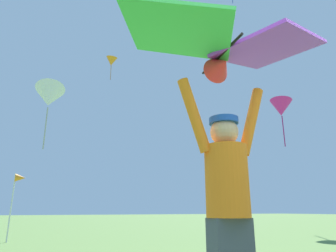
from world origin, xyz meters
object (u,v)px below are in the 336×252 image
object	(u,v)px
distant_kite_orange_far_center	(111,61)
distant_kite_magenta_high_left	(281,108)
held_stunt_kite	(224,47)
marker_flag	(19,182)
distant_kite_white_overhead_distant	(49,97)
kite_flyer_person	(228,202)

from	to	relation	value
distant_kite_orange_far_center	distant_kite_magenta_high_left	bearing A→B (deg)	-72.74
distant_kite_magenta_high_left	distant_kite_orange_far_center	world-z (taller)	distant_kite_orange_far_center
held_stunt_kite	distant_kite_orange_far_center	world-z (taller)	distant_kite_orange_far_center
marker_flag	distant_kite_white_overhead_distant	bearing A→B (deg)	77.20
kite_flyer_person	marker_flag	world-z (taller)	marker_flag
kite_flyer_person	held_stunt_kite	xyz separation A→B (m)	(-0.01, -0.08, 1.30)
kite_flyer_person	held_stunt_kite	size ratio (longest dim) A/B	0.99
held_stunt_kite	marker_flag	world-z (taller)	held_stunt_kite
held_stunt_kite	distant_kite_magenta_high_left	size ratio (longest dim) A/B	0.74
distant_kite_magenta_high_left	kite_flyer_person	bearing A→B (deg)	-138.53
distant_kite_magenta_high_left	distant_kite_white_overhead_distant	distance (m)	11.59
held_stunt_kite	distant_kite_white_overhead_distant	bearing A→B (deg)	95.54
distant_kite_white_overhead_distant	marker_flag	xyz separation A→B (m)	(-0.63, -2.76, -3.80)
distant_kite_magenta_high_left	distant_kite_orange_far_center	size ratio (longest dim) A/B	0.97
kite_flyer_person	distant_kite_magenta_high_left	xyz separation A→B (m)	(10.40, 9.19, 5.21)
distant_kite_orange_far_center	held_stunt_kite	bearing A→B (deg)	-100.79
kite_flyer_person	distant_kite_magenta_high_left	world-z (taller)	distant_kite_magenta_high_left
distant_kite_white_overhead_distant	marker_flag	size ratio (longest dim) A/B	1.55
kite_flyer_person	marker_flag	bearing A→B (deg)	101.88
distant_kite_orange_far_center	marker_flag	xyz separation A→B (m)	(-6.73, -18.38, -14.39)
kite_flyer_person	distant_kite_white_overhead_distant	bearing A→B (deg)	95.63
kite_flyer_person	distant_kite_white_overhead_distant	size ratio (longest dim) A/B	0.64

